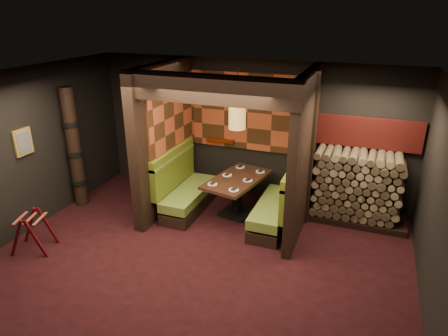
% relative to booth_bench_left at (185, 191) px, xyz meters
% --- Properties ---
extents(floor, '(6.50, 5.50, 0.02)m').
position_rel_booth_bench_left_xyz_m(floor, '(0.96, -1.65, -0.41)').
color(floor, black).
rests_on(floor, ground).
extents(ceiling, '(6.50, 5.50, 0.02)m').
position_rel_booth_bench_left_xyz_m(ceiling, '(0.96, -1.65, 2.46)').
color(ceiling, black).
rests_on(ceiling, ground).
extents(wall_back, '(6.50, 0.02, 2.85)m').
position_rel_booth_bench_left_xyz_m(wall_back, '(0.96, 1.11, 1.02)').
color(wall_back, black).
rests_on(wall_back, ground).
extents(wall_front, '(6.50, 0.02, 2.85)m').
position_rel_booth_bench_left_xyz_m(wall_front, '(0.96, -4.41, 1.02)').
color(wall_front, black).
rests_on(wall_front, ground).
extents(wall_left, '(0.02, 5.50, 2.85)m').
position_rel_booth_bench_left_xyz_m(wall_left, '(-2.30, -1.65, 1.02)').
color(wall_left, black).
rests_on(wall_left, ground).
extents(wall_right, '(0.02, 5.50, 2.85)m').
position_rel_booth_bench_left_xyz_m(wall_right, '(4.22, -1.65, 1.02)').
color(wall_right, black).
rests_on(wall_right, ground).
extents(partition_left, '(0.20, 2.20, 2.85)m').
position_rel_booth_bench_left_xyz_m(partition_left, '(-0.39, -0.00, 1.02)').
color(partition_left, black).
rests_on(partition_left, floor).
extents(partition_right, '(0.15, 2.10, 2.85)m').
position_rel_booth_bench_left_xyz_m(partition_right, '(2.26, 0.05, 1.02)').
color(partition_right, black).
rests_on(partition_right, floor).
extents(header_beam, '(2.85, 0.18, 0.44)m').
position_rel_booth_bench_left_xyz_m(header_beam, '(0.94, -0.95, 2.23)').
color(header_beam, black).
rests_on(header_beam, partition_left).
extents(tapa_back_panel, '(2.40, 0.06, 1.55)m').
position_rel_booth_bench_left_xyz_m(tapa_back_panel, '(0.94, 1.06, 1.42)').
color(tapa_back_panel, '#A94424').
rests_on(tapa_back_panel, wall_back).
extents(tapa_side_panel, '(0.04, 1.85, 1.45)m').
position_rel_booth_bench_left_xyz_m(tapa_side_panel, '(-0.27, 0.17, 1.45)').
color(tapa_side_panel, '#A94424').
rests_on(tapa_side_panel, partition_left).
extents(lacquer_shelf, '(0.60, 0.12, 0.07)m').
position_rel_booth_bench_left_xyz_m(lacquer_shelf, '(0.36, 1.00, 0.78)').
color(lacquer_shelf, '#5A1603').
rests_on(lacquer_shelf, wall_back).
extents(booth_bench_left, '(0.68, 1.60, 1.14)m').
position_rel_booth_bench_left_xyz_m(booth_bench_left, '(0.00, 0.00, 0.00)').
color(booth_bench_left, black).
rests_on(booth_bench_left, floor).
extents(booth_bench_right, '(0.68, 1.60, 1.14)m').
position_rel_booth_bench_left_xyz_m(booth_bench_right, '(1.89, 0.00, 0.00)').
color(booth_bench_right, black).
rests_on(booth_bench_right, floor).
extents(dining_table, '(1.07, 1.58, 0.77)m').
position_rel_booth_bench_left_xyz_m(dining_table, '(1.04, 0.16, 0.13)').
color(dining_table, black).
rests_on(dining_table, floor).
extents(place_settings, '(0.83, 1.25, 0.03)m').
position_rel_booth_bench_left_xyz_m(place_settings, '(1.04, 0.16, 0.38)').
color(place_settings, white).
rests_on(place_settings, dining_table).
extents(pendant_lamp, '(0.30, 0.30, 1.11)m').
position_rel_booth_bench_left_xyz_m(pendant_lamp, '(1.04, 0.11, 1.57)').
color(pendant_lamp, olive).
rests_on(pendant_lamp, ceiling).
extents(framed_picture, '(0.05, 0.36, 0.46)m').
position_rel_booth_bench_left_xyz_m(framed_picture, '(-2.25, -1.55, 1.22)').
color(framed_picture, olive).
rests_on(framed_picture, wall_left).
extents(luggage_rack, '(0.76, 0.63, 0.71)m').
position_rel_booth_bench_left_xyz_m(luggage_rack, '(-1.71, -2.19, -0.05)').
color(luggage_rack, '#3F080B').
rests_on(luggage_rack, floor).
extents(totem_column, '(0.31, 0.31, 2.40)m').
position_rel_booth_bench_left_xyz_m(totem_column, '(-2.09, -0.55, 0.79)').
color(totem_column, black).
rests_on(totem_column, floor).
extents(firewood_stack, '(1.73, 0.70, 1.36)m').
position_rel_booth_bench_left_xyz_m(firewood_stack, '(3.25, 0.70, 0.28)').
color(firewood_stack, black).
rests_on(firewood_stack, floor).
extents(mosaic_header, '(1.83, 0.10, 0.56)m').
position_rel_booth_bench_left_xyz_m(mosaic_header, '(3.25, 1.03, 1.24)').
color(mosaic_header, maroon).
rests_on(mosaic_header, wall_back).
extents(bay_front_post, '(0.08, 0.08, 2.85)m').
position_rel_booth_bench_left_xyz_m(bay_front_post, '(2.35, 0.31, 1.02)').
color(bay_front_post, black).
rests_on(bay_front_post, floor).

